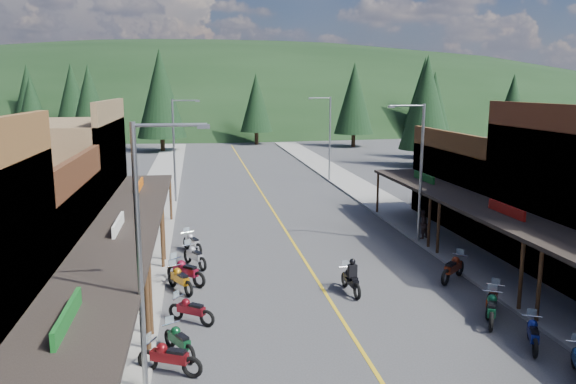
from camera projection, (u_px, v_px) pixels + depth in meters
name	position (u px, v px, depth m)	size (l,w,h in m)	color
ground	(331.00, 303.00, 23.56)	(220.00, 220.00, 0.00)	#38383A
centerline	(269.00, 205.00, 42.96)	(0.15, 90.00, 0.01)	gold
sidewalk_west	(153.00, 208.00, 41.56)	(3.40, 94.00, 0.15)	gray
sidewalk_east	(378.00, 200.00, 44.33)	(3.40, 94.00, 0.15)	gray
shop_west_3	(47.00, 184.00, 31.67)	(10.90, 10.20, 8.20)	brown
shop_east_3	(497.00, 187.00, 36.25)	(10.90, 10.20, 6.20)	#4C2D16
streetlight_0	(144.00, 248.00, 15.81)	(2.16, 0.18, 8.00)	gray
streetlight_1	(176.00, 146.00, 42.96)	(2.16, 0.18, 8.00)	gray
streetlight_2	(419.00, 167.00, 31.61)	(2.16, 0.18, 8.00)	gray
streetlight_3	(328.00, 135.00, 52.94)	(2.16, 0.18, 8.00)	gray
ridge_hill	(215.00, 120.00, 154.48)	(310.00, 140.00, 60.00)	black
pine_1	(72.00, 98.00, 86.28)	(5.88, 5.88, 12.50)	black
pine_2	(161.00, 94.00, 76.74)	(6.72, 6.72, 14.00)	black
pine_3	(256.00, 103.00, 87.01)	(5.04, 5.04, 11.00)	black
pine_4	(354.00, 98.00, 83.28)	(5.88, 5.88, 12.50)	black
pine_5	(424.00, 92.00, 97.33)	(6.72, 6.72, 14.00)	black
pine_6	(513.00, 102.00, 91.77)	(5.04, 5.04, 11.00)	black
pine_7	(28.00, 97.00, 90.82)	(5.88, 5.88, 12.50)	black
pine_8	(32.00, 116.00, 57.74)	(4.48, 4.48, 10.00)	black
pine_9	(434.00, 107.00, 69.85)	(4.93, 4.93, 10.80)	black
pine_10	(90.00, 105.00, 67.93)	(5.38, 5.38, 11.60)	black
pine_11	(426.00, 103.00, 62.28)	(5.82, 5.82, 12.40)	black
bike_west_5	(169.00, 356.00, 17.58)	(0.73, 2.18, 1.24)	#610D11
bike_west_6	(179.00, 339.00, 18.83)	(0.67, 2.02, 1.15)	#0D4221
bike_west_7	(191.00, 309.00, 21.40)	(0.68, 2.03, 1.16)	maroon
bike_west_8	(180.00, 278.00, 24.72)	(0.73, 2.19, 1.25)	#AB6A0C
bike_west_9	(186.00, 270.00, 25.64)	(0.78, 2.33, 1.33)	maroon
bike_west_10	(195.00, 255.00, 28.10)	(0.72, 2.17, 1.24)	#A7A6AC
bike_west_11	(192.00, 242.00, 30.56)	(0.72, 2.17, 1.24)	#AFAEB4
bike_east_5	(533.00, 333.00, 19.35)	(0.68, 2.03, 1.16)	navy
bike_east_6	(492.00, 307.00, 21.41)	(0.75, 2.24, 1.28)	#0D4226
bike_east_7	(492.00, 299.00, 22.34)	(0.71, 2.13, 1.22)	maroon
bike_east_8	(453.00, 267.00, 26.11)	(0.78, 2.34, 1.34)	#621D0D
rider_on_bike	(351.00, 279.00, 24.50)	(0.90, 2.23, 1.66)	black
pedestrian_east_b	(422.00, 224.00, 32.86)	(0.83, 0.48, 1.72)	#4D3730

